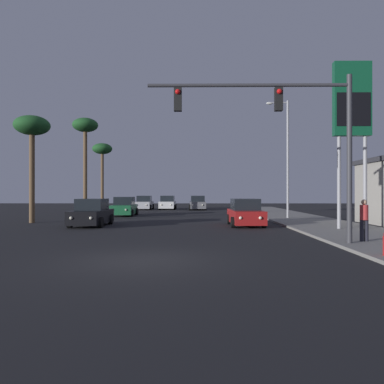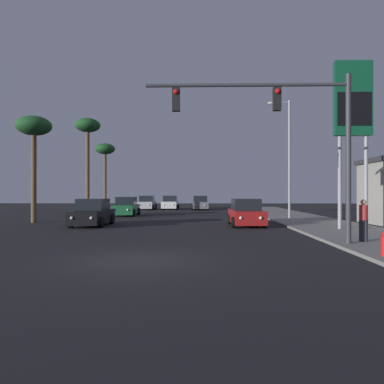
{
  "view_description": "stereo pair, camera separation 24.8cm",
  "coord_description": "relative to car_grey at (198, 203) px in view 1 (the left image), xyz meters",
  "views": [
    {
      "loc": [
        1.67,
        -11.34,
        2.06
      ],
      "look_at": [
        1.44,
        8.81,
        2.09
      ],
      "focal_mm": 35.0,
      "sensor_mm": 36.0,
      "label": 1
    },
    {
      "loc": [
        1.92,
        -11.33,
        2.06
      ],
      "look_at": [
        1.44,
        8.81,
        2.09
      ],
      "focal_mm": 35.0,
      "sensor_mm": 36.0,
      "label": 2
    }
  ],
  "objects": [
    {
      "name": "ground_plane",
      "position": [
        -1.83,
        -33.55,
        -0.76
      ],
      "size": [
        120.0,
        120.0,
        0.0
      ],
      "primitive_type": "plane",
      "color": "black"
    },
    {
      "name": "palm_tree_near",
      "position": [
        -11.36,
        -19.55,
        5.55
      ],
      "size": [
        2.4,
        2.4,
        7.31
      ],
      "color": "brown",
      "rests_on": "ground"
    },
    {
      "name": "car_green",
      "position": [
        -6.56,
        -11.79,
        0.0
      ],
      "size": [
        2.04,
        4.33,
        1.68
      ],
      "rotation": [
        0.0,
        0.0,
        3.17
      ],
      "color": "#195933",
      "rests_on": "ground"
    },
    {
      "name": "car_red",
      "position": [
        2.9,
        -21.62,
        0.0
      ],
      "size": [
        2.04,
        4.34,
        1.68
      ],
      "rotation": [
        0.0,
        0.0,
        3.18
      ],
      "color": "maroon",
      "rests_on": "ground"
    },
    {
      "name": "sidewalk_right",
      "position": [
        7.67,
        -23.55,
        -0.7
      ],
      "size": [
        5.0,
        60.0,
        0.12
      ],
      "color": "gray",
      "rests_on": "ground"
    },
    {
      "name": "car_grey",
      "position": [
        0.0,
        0.0,
        0.0
      ],
      "size": [
        2.04,
        4.34,
        1.68
      ],
      "rotation": [
        0.0,
        0.0,
        3.18
      ],
      "color": "slate",
      "rests_on": "ground"
    },
    {
      "name": "car_white",
      "position": [
        -3.67,
        0.79,
        0.0
      ],
      "size": [
        2.04,
        4.32,
        1.68
      ],
      "rotation": [
        0.0,
        0.0,
        3.13
      ],
      "color": "silver",
      "rests_on": "ground"
    },
    {
      "name": "pedestrian_on_sidewalk",
      "position": [
        6.54,
        -29.9,
        0.27
      ],
      "size": [
        0.34,
        0.32,
        1.67
      ],
      "color": "#23232D",
      "rests_on": "sidewalk_right"
    },
    {
      "name": "gas_station_sign",
      "position": [
        8.25,
        -24.64,
        5.86
      ],
      "size": [
        2.0,
        0.42,
        9.0
      ],
      "color": "#99999E",
      "rests_on": "sidewalk_right"
    },
    {
      "name": "car_black",
      "position": [
        -6.64,
        -21.84,
        0.0
      ],
      "size": [
        2.04,
        4.32,
        1.68
      ],
      "rotation": [
        0.0,
        0.0,
        3.13
      ],
      "color": "black",
      "rests_on": "ground"
    },
    {
      "name": "car_silver",
      "position": [
        -6.46,
        0.25,
        0.0
      ],
      "size": [
        2.04,
        4.31,
        1.68
      ],
      "rotation": [
        0.0,
        0.0,
        3.14
      ],
      "color": "#B7B7BC",
      "rests_on": "ground"
    },
    {
      "name": "palm_tree_far",
      "position": [
        -11.61,
        0.45,
        6.23
      ],
      "size": [
        2.4,
        2.4,
        8.06
      ],
      "color": "brown",
      "rests_on": "ground"
    },
    {
      "name": "palm_tree_mid",
      "position": [
        -10.7,
        -9.55,
        7.18
      ],
      "size": [
        2.4,
        2.4,
        9.14
      ],
      "color": "brown",
      "rests_on": "ground"
    },
    {
      "name": "traffic_light_mast",
      "position": [
        3.47,
        -30.42,
        4.0
      ],
      "size": [
        7.9,
        0.36,
        6.5
      ],
      "color": "#38383D",
      "rests_on": "sidewalk_right"
    },
    {
      "name": "street_lamp",
      "position": [
        6.73,
        -16.15,
        4.36
      ],
      "size": [
        1.74,
        0.24,
        9.0
      ],
      "color": "#99999E",
      "rests_on": "sidewalk_right"
    }
  ]
}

